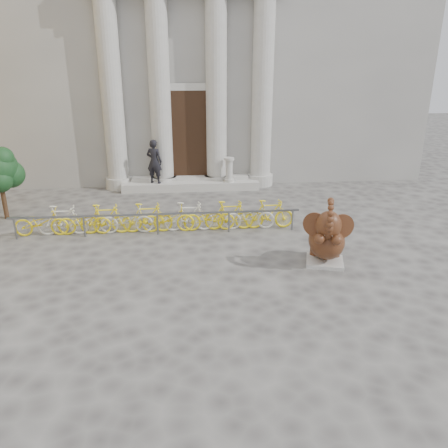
{
  "coord_description": "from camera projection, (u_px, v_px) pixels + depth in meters",
  "views": [
    {
      "loc": [
        -0.28,
        -9.61,
        5.19
      ],
      "look_at": [
        0.77,
        1.61,
        1.1
      ],
      "focal_mm": 35.0,
      "sensor_mm": 36.0,
      "label": 1
    }
  ],
  "objects": [
    {
      "name": "bike_rack",
      "position": [
        157.0,
        217.0,
        14.34
      ],
      "size": [
        9.32,
        0.53,
        1.0
      ],
      "color": "slate",
      "rests_on": "ground"
    },
    {
      "name": "entrance_steps",
      "position": [
        191.0,
        185.0,
        19.53
      ],
      "size": [
        6.0,
        1.2,
        0.36
      ],
      "primitive_type": "cube",
      "color": "#A8A59E",
      "rests_on": "ground"
    },
    {
      "name": "balustrade_post",
      "position": [
        229.0,
        171.0,
        19.16
      ],
      "size": [
        0.44,
        0.44,
        1.07
      ],
      "color": "#A8A59E",
      "rests_on": "entrance_steps"
    },
    {
      "name": "classical_building",
      "position": [
        186.0,
        50.0,
        22.72
      ],
      "size": [
        22.0,
        10.7,
        12.0
      ],
      "color": "gray",
      "rests_on": "ground"
    },
    {
      "name": "pedestrian",
      "position": [
        154.0,
        162.0,
        18.79
      ],
      "size": [
        0.81,
        0.68,
        1.9
      ],
      "primitive_type": "imported",
      "rotation": [
        0.0,
        0.0,
        2.76
      ],
      "color": "black",
      "rests_on": "entrance_steps"
    },
    {
      "name": "ground",
      "position": [
        199.0,
        289.0,
        10.79
      ],
      "size": [
        80.0,
        80.0,
        0.0
      ],
      "primitive_type": "plane",
      "color": "#474442",
      "rests_on": "ground"
    },
    {
      "name": "elephant_statue",
      "position": [
        327.0,
        239.0,
        11.91
      ],
      "size": [
        1.32,
        1.58,
        2.0
      ],
      "rotation": [
        0.0,
        0.0,
        -0.28
      ],
      "color": "#A8A59E",
      "rests_on": "ground"
    }
  ]
}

